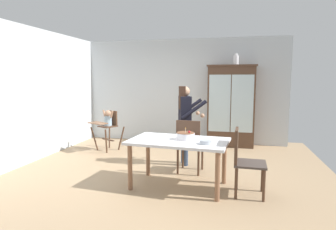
{
  "coord_description": "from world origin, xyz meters",
  "views": [
    {
      "loc": [
        1.34,
        -4.87,
        1.66
      ],
      "look_at": [
        0.05,
        0.7,
        0.95
      ],
      "focal_mm": 30.74,
      "sensor_mm": 36.0,
      "label": 1
    }
  ],
  "objects_px": {
    "china_cabinet": "(231,106)",
    "dining_chair_right_end": "(243,157)",
    "dining_chair_far_side": "(189,143)",
    "high_chair_with_toddler": "(108,123)",
    "birthday_cake": "(186,136)",
    "adult_person": "(185,115)",
    "dining_table": "(179,146)",
    "serving_bowl": "(206,142)",
    "ceramic_vase": "(236,60)"
  },
  "relations": [
    {
      "from": "china_cabinet",
      "to": "dining_chair_right_end",
      "type": "distance_m",
      "value": 3.13
    },
    {
      "from": "dining_chair_far_side",
      "to": "dining_chair_right_end",
      "type": "xyz_separation_m",
      "value": [
        0.9,
        -0.75,
        0.0
      ]
    },
    {
      "from": "high_chair_with_toddler",
      "to": "birthday_cake",
      "type": "height_order",
      "value": "high_chair_with_toddler"
    },
    {
      "from": "adult_person",
      "to": "dining_chair_far_side",
      "type": "bearing_deg",
      "value": 177.6
    },
    {
      "from": "dining_table",
      "to": "birthday_cake",
      "type": "distance_m",
      "value": 0.19
    },
    {
      "from": "high_chair_with_toddler",
      "to": "birthday_cake",
      "type": "distance_m",
      "value": 2.82
    },
    {
      "from": "birthday_cake",
      "to": "dining_chair_right_end",
      "type": "relative_size",
      "value": 0.29
    },
    {
      "from": "birthday_cake",
      "to": "serving_bowl",
      "type": "bearing_deg",
      "value": -36.51
    },
    {
      "from": "adult_person",
      "to": "birthday_cake",
      "type": "relative_size",
      "value": 5.47
    },
    {
      "from": "ceramic_vase",
      "to": "dining_chair_far_side",
      "type": "height_order",
      "value": "ceramic_vase"
    },
    {
      "from": "ceramic_vase",
      "to": "dining_table",
      "type": "height_order",
      "value": "ceramic_vase"
    },
    {
      "from": "china_cabinet",
      "to": "serving_bowl",
      "type": "bearing_deg",
      "value": -95.41
    },
    {
      "from": "china_cabinet",
      "to": "high_chair_with_toddler",
      "type": "bearing_deg",
      "value": -158.51
    },
    {
      "from": "serving_bowl",
      "to": "adult_person",
      "type": "bearing_deg",
      "value": 111.29
    },
    {
      "from": "china_cabinet",
      "to": "adult_person",
      "type": "relative_size",
      "value": 1.31
    },
    {
      "from": "china_cabinet",
      "to": "adult_person",
      "type": "distance_m",
      "value": 1.98
    },
    {
      "from": "china_cabinet",
      "to": "birthday_cake",
      "type": "bearing_deg",
      "value": -102.31
    },
    {
      "from": "adult_person",
      "to": "dining_table",
      "type": "bearing_deg",
      "value": 165.22
    },
    {
      "from": "serving_bowl",
      "to": "dining_chair_right_end",
      "type": "xyz_separation_m",
      "value": [
        0.53,
        0.09,
        -0.21
      ]
    },
    {
      "from": "high_chair_with_toddler",
      "to": "dining_table",
      "type": "xyz_separation_m",
      "value": [
        2.05,
        -1.9,
        -0.01
      ]
    },
    {
      "from": "birthday_cake",
      "to": "dining_chair_far_side",
      "type": "height_order",
      "value": "dining_chair_far_side"
    },
    {
      "from": "dining_table",
      "to": "high_chair_with_toddler",
      "type": "bearing_deg",
      "value": 137.29
    },
    {
      "from": "china_cabinet",
      "to": "dining_chair_right_end",
      "type": "relative_size",
      "value": 2.09
    },
    {
      "from": "ceramic_vase",
      "to": "high_chair_with_toddler",
      "type": "relative_size",
      "value": 0.28
    },
    {
      "from": "ceramic_vase",
      "to": "birthday_cake",
      "type": "relative_size",
      "value": 0.96
    },
    {
      "from": "china_cabinet",
      "to": "high_chair_with_toddler",
      "type": "height_order",
      "value": "china_cabinet"
    },
    {
      "from": "china_cabinet",
      "to": "dining_table",
      "type": "relative_size",
      "value": 1.28
    },
    {
      "from": "high_chair_with_toddler",
      "to": "serving_bowl",
      "type": "bearing_deg",
      "value": -12.66
    },
    {
      "from": "dining_table",
      "to": "dining_chair_far_side",
      "type": "distance_m",
      "value": 0.67
    },
    {
      "from": "dining_chair_far_side",
      "to": "ceramic_vase",
      "type": "bearing_deg",
      "value": -104.05
    },
    {
      "from": "dining_table",
      "to": "dining_chair_far_side",
      "type": "bearing_deg",
      "value": 84.56
    },
    {
      "from": "serving_bowl",
      "to": "dining_chair_far_side",
      "type": "bearing_deg",
      "value": 113.68
    },
    {
      "from": "serving_bowl",
      "to": "dining_chair_far_side",
      "type": "distance_m",
      "value": 0.94
    },
    {
      "from": "ceramic_vase",
      "to": "birthday_cake",
      "type": "height_order",
      "value": "ceramic_vase"
    },
    {
      "from": "adult_person",
      "to": "dining_chair_right_end",
      "type": "distance_m",
      "value": 1.72
    },
    {
      "from": "ceramic_vase",
      "to": "dining_chair_far_side",
      "type": "xyz_separation_m",
      "value": [
        -0.76,
        -2.34,
        -1.57
      ]
    },
    {
      "from": "high_chair_with_toddler",
      "to": "adult_person",
      "type": "xyz_separation_m",
      "value": [
        1.95,
        -0.7,
        0.31
      ]
    },
    {
      "from": "china_cabinet",
      "to": "ceramic_vase",
      "type": "height_order",
      "value": "ceramic_vase"
    },
    {
      "from": "high_chair_with_toddler",
      "to": "china_cabinet",
      "type": "bearing_deg",
      "value": 48.72
    },
    {
      "from": "dining_chair_far_side",
      "to": "dining_chair_right_end",
      "type": "height_order",
      "value": "same"
    },
    {
      "from": "china_cabinet",
      "to": "ceramic_vase",
      "type": "distance_m",
      "value": 1.12
    },
    {
      "from": "serving_bowl",
      "to": "ceramic_vase",
      "type": "bearing_deg",
      "value": 82.98
    },
    {
      "from": "ceramic_vase",
      "to": "adult_person",
      "type": "height_order",
      "value": "ceramic_vase"
    },
    {
      "from": "ceramic_vase",
      "to": "dining_chair_right_end",
      "type": "xyz_separation_m",
      "value": [
        0.14,
        -3.09,
        -1.57
      ]
    },
    {
      "from": "dining_table",
      "to": "dining_chair_right_end",
      "type": "distance_m",
      "value": 0.97
    },
    {
      "from": "high_chair_with_toddler",
      "to": "dining_chair_right_end",
      "type": "distance_m",
      "value": 3.61
    },
    {
      "from": "birthday_cake",
      "to": "dining_chair_right_end",
      "type": "height_order",
      "value": "dining_chair_right_end"
    },
    {
      "from": "high_chair_with_toddler",
      "to": "adult_person",
      "type": "relative_size",
      "value": 0.62
    },
    {
      "from": "high_chair_with_toddler",
      "to": "dining_table",
      "type": "bearing_deg",
      "value": -15.48
    },
    {
      "from": "dining_table",
      "to": "serving_bowl",
      "type": "bearing_deg",
      "value": -22.81
    }
  ]
}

